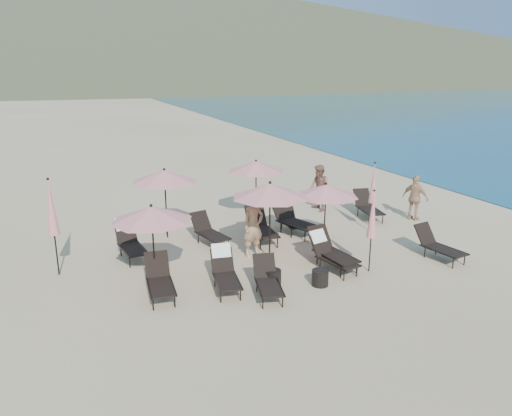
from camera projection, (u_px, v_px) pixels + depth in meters
name	position (u px, v px, depth m)	size (l,w,h in m)	color
ground	(332.00, 276.00, 13.71)	(800.00, 800.00, 0.00)	#D6BA8C
volcanic_headland	(171.00, 27.00, 300.34)	(690.00, 690.00, 55.00)	brown
lounger_0	(160.00, 279.00, 12.46)	(0.79, 1.68, 0.94)	black
lounger_1	(225.00, 270.00, 12.88)	(0.85, 1.69, 1.00)	black
lounger_2	(268.00, 280.00, 12.48)	(0.94, 1.62, 0.88)	black
lounger_3	(330.00, 253.00, 14.06)	(0.89, 1.68, 1.00)	black
lounger_4	(331.00, 250.00, 14.32)	(0.85, 1.82, 1.01)	black
lounger_5	(438.00, 245.00, 14.84)	(0.84, 1.69, 0.93)	black
lounger_6	(130.00, 241.00, 14.97)	(0.77, 1.73, 1.05)	black
lounger_7	(209.00, 231.00, 16.05)	(0.96, 1.72, 0.93)	black
lounger_8	(261.00, 226.00, 16.35)	(0.84, 1.84, 1.03)	black
lounger_9	(293.00, 219.00, 17.03)	(1.22, 1.97, 1.06)	black
lounger_10	(291.00, 219.00, 17.35)	(0.75, 1.60, 0.89)	black
lounger_11	(368.00, 206.00, 18.76)	(0.97, 1.78, 0.97)	black
umbrella_open_0	(152.00, 214.00, 12.57)	(2.08, 2.08, 2.24)	black
umbrella_open_1	(270.00, 190.00, 14.23)	(2.24, 2.24, 2.41)	black
umbrella_open_2	(326.00, 190.00, 15.14)	(2.01, 2.01, 2.16)	black
umbrella_open_3	(164.00, 176.00, 16.18)	(2.21, 2.21, 2.37)	black
umbrella_open_4	(256.00, 166.00, 18.23)	(2.09, 2.09, 2.25)	black
umbrella_closed_0	(373.00, 215.00, 13.57)	(0.28, 0.28, 2.37)	black
umbrella_closed_1	(374.00, 184.00, 16.83)	(0.29, 0.29, 2.47)	black
umbrella_closed_2	(51.00, 208.00, 13.27)	(0.32, 0.32, 2.76)	black
side_table_0	(273.00, 278.00, 13.00)	(0.44, 0.44, 0.47)	black
side_table_1	(320.00, 278.00, 13.09)	(0.45, 0.45, 0.43)	black
beachgoer_a	(253.00, 226.00, 14.89)	(0.69, 0.45, 1.90)	tan
beachgoer_b	(319.00, 188.00, 19.52)	(0.89, 0.69, 1.83)	#8B5648
beachgoer_c	(415.00, 198.00, 18.38)	(0.99, 0.41, 1.69)	tan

